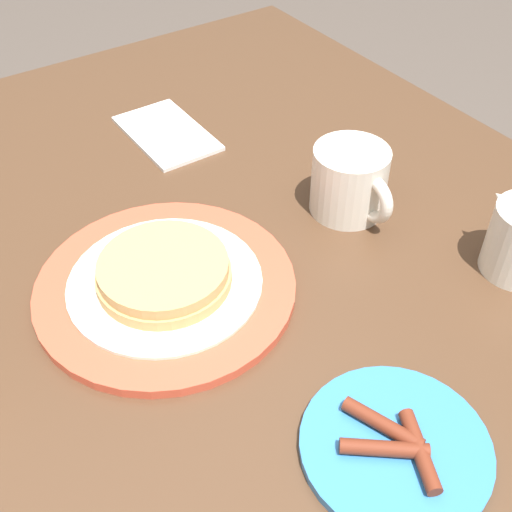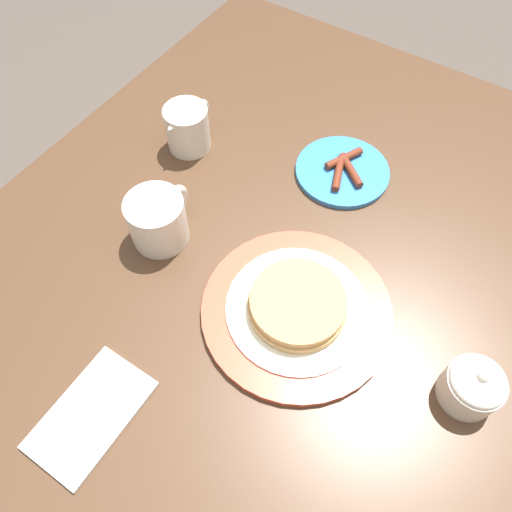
{
  "view_description": "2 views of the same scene",
  "coord_description": "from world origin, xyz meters",
  "px_view_note": "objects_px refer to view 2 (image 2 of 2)",
  "views": [
    {
      "loc": [
        0.43,
        -0.22,
        1.28
      ],
      "look_at": [
        -0.01,
        0.08,
        0.8
      ],
      "focal_mm": 45.0,
      "sensor_mm": 36.0,
      "label": 1
    },
    {
      "loc": [
        -0.36,
        -0.15,
        1.46
      ],
      "look_at": [
        -0.01,
        0.08,
        0.8
      ],
      "focal_mm": 35.0,
      "sensor_mm": 36.0,
      "label": 2
    }
  ],
  "objects_px": {
    "pancake_plate": "(297,308)",
    "side_plate_bacon": "(342,171)",
    "coffee_mug": "(159,219)",
    "napkin": "(91,414)",
    "creamer_pitcher": "(187,128)",
    "sugar_bowl": "(473,386)"
  },
  "relations": [
    {
      "from": "coffee_mug",
      "to": "pancake_plate",
      "type": "bearing_deg",
      "value": -90.52
    },
    {
      "from": "coffee_mug",
      "to": "sugar_bowl",
      "type": "distance_m",
      "value": 0.52
    },
    {
      "from": "pancake_plate",
      "to": "creamer_pitcher",
      "type": "xyz_separation_m",
      "value": [
        0.19,
        0.35,
        0.03
      ]
    },
    {
      "from": "creamer_pitcher",
      "to": "sugar_bowl",
      "type": "height_order",
      "value": "creamer_pitcher"
    },
    {
      "from": "sugar_bowl",
      "to": "napkin",
      "type": "xyz_separation_m",
      "value": [
        -0.3,
        0.41,
        -0.03
      ]
    },
    {
      "from": "pancake_plate",
      "to": "side_plate_bacon",
      "type": "xyz_separation_m",
      "value": [
        0.29,
        0.07,
        -0.01
      ]
    },
    {
      "from": "coffee_mug",
      "to": "napkin",
      "type": "xyz_separation_m",
      "value": [
        -0.29,
        -0.11,
        -0.04
      ]
    },
    {
      "from": "coffee_mug",
      "to": "sugar_bowl",
      "type": "relative_size",
      "value": 1.6
    },
    {
      "from": "side_plate_bacon",
      "to": "creamer_pitcher",
      "type": "xyz_separation_m",
      "value": [
        -0.1,
        0.28,
        0.04
      ]
    },
    {
      "from": "coffee_mug",
      "to": "napkin",
      "type": "height_order",
      "value": "coffee_mug"
    },
    {
      "from": "pancake_plate",
      "to": "side_plate_bacon",
      "type": "relative_size",
      "value": 1.69
    },
    {
      "from": "pancake_plate",
      "to": "sugar_bowl",
      "type": "bearing_deg",
      "value": -85.88
    },
    {
      "from": "side_plate_bacon",
      "to": "napkin",
      "type": "height_order",
      "value": "side_plate_bacon"
    },
    {
      "from": "pancake_plate",
      "to": "coffee_mug",
      "type": "bearing_deg",
      "value": 89.48
    },
    {
      "from": "side_plate_bacon",
      "to": "coffee_mug",
      "type": "xyz_separation_m",
      "value": [
        -0.29,
        0.19,
        0.04
      ]
    },
    {
      "from": "coffee_mug",
      "to": "creamer_pitcher",
      "type": "height_order",
      "value": "creamer_pitcher"
    },
    {
      "from": "napkin",
      "to": "creamer_pitcher",
      "type": "bearing_deg",
      "value": 22.2
    },
    {
      "from": "creamer_pitcher",
      "to": "napkin",
      "type": "bearing_deg",
      "value": -157.8
    },
    {
      "from": "side_plate_bacon",
      "to": "coffee_mug",
      "type": "distance_m",
      "value": 0.35
    },
    {
      "from": "coffee_mug",
      "to": "sugar_bowl",
      "type": "xyz_separation_m",
      "value": [
        0.02,
        -0.52,
        -0.01
      ]
    },
    {
      "from": "pancake_plate",
      "to": "napkin",
      "type": "distance_m",
      "value": 0.33
    },
    {
      "from": "coffee_mug",
      "to": "napkin",
      "type": "distance_m",
      "value": 0.31
    }
  ]
}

